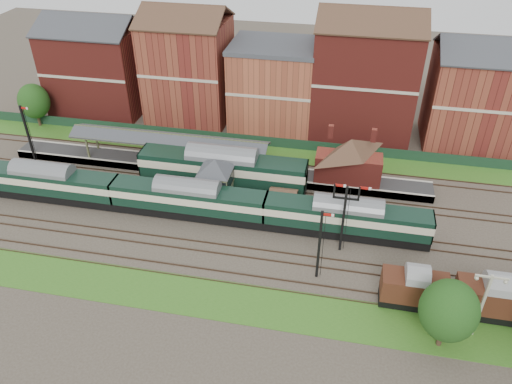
% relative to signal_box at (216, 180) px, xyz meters
% --- Properties ---
extents(ground, '(160.00, 160.00, 0.00)m').
position_rel_signal_box_xyz_m(ground, '(3.00, -3.25, -3.19)').
color(ground, '#473D33').
rests_on(ground, ground).
extents(grass_back, '(90.00, 4.50, 0.06)m').
position_rel_signal_box_xyz_m(grass_back, '(3.00, 12.75, -3.16)').
color(grass_back, '#2D6619').
rests_on(grass_back, ground).
extents(grass_front, '(90.00, 5.00, 0.06)m').
position_rel_signal_box_xyz_m(grass_front, '(3.00, -15.25, -3.16)').
color(grass_front, '#2D6619').
rests_on(grass_front, ground).
extents(fence, '(90.00, 0.12, 1.50)m').
position_rel_signal_box_xyz_m(fence, '(3.00, 14.75, -2.44)').
color(fence, '#193823').
rests_on(fence, ground).
extents(platform, '(55.00, 3.40, 1.00)m').
position_rel_signal_box_xyz_m(platform, '(-2.00, 6.50, -2.69)').
color(platform, '#2D2D2D').
rests_on(platform, ground).
extents(signal_box, '(5.40, 5.40, 6.00)m').
position_rel_signal_box_xyz_m(signal_box, '(0.00, 0.00, 0.00)').
color(signal_box, '#6F7E5A').
rests_on(signal_box, ground).
extents(brick_hut, '(3.20, 2.64, 2.94)m').
position_rel_signal_box_xyz_m(brick_hut, '(8.00, 0.00, -2.00)').
color(brick_hut, maroon).
rests_on(brick_hut, ground).
extents(station_building, '(8.10, 8.10, 5.90)m').
position_rel_signal_box_xyz_m(station_building, '(15.00, 6.50, 0.76)').
color(station_building, maroon).
rests_on(station_building, platform).
extents(canopy, '(26.00, 3.89, 4.08)m').
position_rel_signal_box_xyz_m(canopy, '(-8.00, 6.50, 1.39)').
color(canopy, '#4C5133').
rests_on(canopy, platform).
extents(semaphore_bracket, '(3.60, 0.25, 8.18)m').
position_rel_signal_box_xyz_m(semaphore_bracket, '(15.04, -5.75, 1.44)').
color(semaphore_bracket, black).
rests_on(semaphore_bracket, ground).
extents(semaphore_platform_end, '(1.23, 0.25, 8.00)m').
position_rel_signal_box_xyz_m(semaphore_platform_end, '(-26.98, 4.75, 0.96)').
color(semaphore_platform_end, black).
rests_on(semaphore_platform_end, ground).
extents(semaphore_siding, '(1.23, 0.25, 8.00)m').
position_rel_signal_box_xyz_m(semaphore_siding, '(13.02, -10.25, 0.96)').
color(semaphore_siding, black).
rests_on(semaphore_siding, ground).
extents(yard_lamp, '(2.60, 0.22, 7.00)m').
position_rel_signal_box_xyz_m(yard_lamp, '(27.00, -14.75, 0.79)').
color(yard_lamp, beige).
rests_on(yard_lamp, ground).
extents(town_backdrop, '(69.00, 10.00, 16.00)m').
position_rel_signal_box_xyz_m(town_backdrop, '(2.82, 21.75, 3.81)').
color(town_backdrop, maroon).
rests_on(town_backdrop, ground).
extents(dmu_train, '(53.25, 2.80, 4.09)m').
position_rel_signal_box_xyz_m(dmu_train, '(-2.35, -3.25, -0.80)').
color(dmu_train, black).
rests_on(dmu_train, ground).
extents(platform_railcar, '(20.67, 3.25, 4.76)m').
position_rel_signal_box_xyz_m(platform_railcar, '(-0.03, 3.25, -0.43)').
color(platform_railcar, black).
rests_on(platform_railcar, ground).
extents(goods_van_a, '(6.30, 2.73, 3.82)m').
position_rel_signal_box_xyz_m(goods_van_a, '(28.68, -12.25, -1.02)').
color(goods_van_a, black).
rests_on(goods_van_a, ground).
extents(goods_van_b, '(5.93, 2.57, 3.60)m').
position_rel_signal_box_xyz_m(goods_van_b, '(21.95, -12.25, -1.14)').
color(goods_van_b, black).
rests_on(goods_van_b, ground).
extents(tree_far, '(4.76, 4.76, 6.94)m').
position_rel_signal_box_xyz_m(tree_far, '(24.05, -16.50, 1.00)').
color(tree_far, '#382619').
rests_on(tree_far, ground).
extents(tree_back, '(4.57, 4.57, 6.68)m').
position_rel_signal_box_xyz_m(tree_back, '(-31.94, 14.20, 0.85)').
color(tree_back, '#382619').
rests_on(tree_back, ground).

